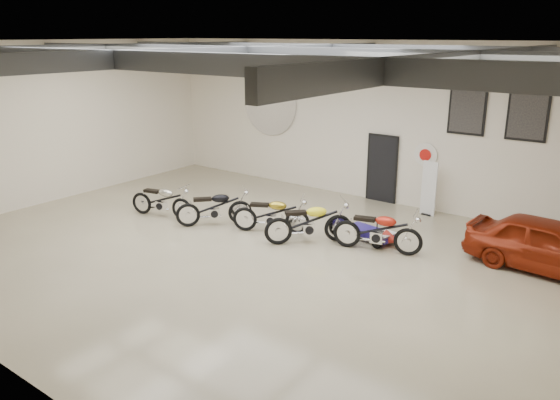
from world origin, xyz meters
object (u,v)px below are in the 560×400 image
Objects in this scene: banner_stand at (429,187)px; motorcycle_gold at (271,213)px; motorcycle_silver at (161,200)px; vintage_car at (549,245)px; motorcycle_yellow at (309,222)px; motorcycle_red at (377,230)px; go_kart at (375,231)px; motorcycle_black at (214,207)px.

banner_stand reaches higher than motorcycle_gold.
banner_stand is at bearing 25.25° from motorcycle_silver.
motorcycle_gold is 0.57× the size of vintage_car.
motorcycle_yellow is at bearing -29.28° from motorcycle_gold.
motorcycle_yellow reaches higher than motorcycle_red.
motorcycle_silver is 4.70m from motorcycle_yellow.
motorcycle_red is at bearing -0.38° from motorcycle_silver.
motorcycle_red is (6.29, 1.39, 0.04)m from motorcycle_silver.
banner_stand is 0.79× the size of motorcycle_red.
go_kart is (2.59, 1.03, -0.25)m from motorcycle_gold.
go_kart is at bearing 104.09° from vintage_car.
motorcycle_gold reaches higher than motorcycle_silver.
motorcycle_red is at bearing -82.59° from banner_stand.
go_kart is (4.22, 1.53, -0.25)m from motorcycle_black.
motorcycle_red is (4.55, 1.00, 0.02)m from motorcycle_black.
motorcycle_black reaches higher than motorcycle_gold.
motorcycle_red is (0.10, -3.46, -0.29)m from banner_stand.
motorcycle_red is (1.67, 0.55, -0.02)m from motorcycle_yellow.
motorcycle_gold is at bearing -148.55° from go_kart.
banner_stand reaches higher than motorcycle_red.
motorcycle_black is at bearing 177.13° from motorcycle_red.
banner_stand is 4.35m from vintage_car.
banner_stand is 0.83× the size of motorcycle_gold.
motorcycle_red reaches higher than motorcycle_black.
motorcycle_yellow is (-1.57, -4.01, -0.28)m from banner_stand.
go_kart is at bearing -6.63° from motorcycle_yellow.
motorcycle_black is 1.70m from motorcycle_gold.
motorcycle_black is 1.32× the size of go_kart.
vintage_car reaches higher than motorcycle_black.
motorcycle_silver is 1.78m from motorcycle_black.
banner_stand is 0.82× the size of motorcycle_black.
motorcycle_red is at bearing 112.80° from vintage_car.
vintage_car is at bearing 19.98° from go_kart.
motorcycle_gold is at bearing 174.54° from motorcycle_red.
motorcycle_gold is (-2.82, -3.96, -0.32)m from banner_stand.
motorcycle_yellow is (1.25, -0.05, 0.04)m from motorcycle_gold.
motorcycle_red is at bearing -17.45° from motorcycle_gold.
vintage_car is at bearing 2.06° from motorcycle_silver.
motorcycle_black is at bearing -129.19° from banner_stand.
vintage_car reaches higher than motorcycle_yellow.
motorcycle_red is 0.60× the size of vintage_car.
vintage_car is (3.74, -2.21, -0.24)m from banner_stand.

